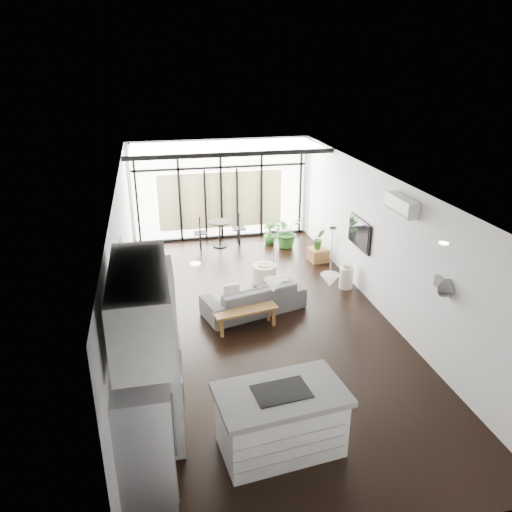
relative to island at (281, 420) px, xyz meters
name	(u,v)px	position (x,y,z in m)	size (l,w,h in m)	color
floor	(259,320)	(0.48, 3.47, -0.46)	(5.00, 10.00, 0.00)	black
ceiling	(260,182)	(0.48, 3.47, 2.34)	(5.00, 10.00, 0.00)	silver
wall_left	(123,265)	(-2.02, 3.47, 0.94)	(0.02, 10.00, 2.80)	silver
wall_right	(382,245)	(2.98, 3.47, 0.94)	(0.02, 10.00, 2.80)	silver
wall_back	(220,190)	(0.48, 8.47, 0.94)	(5.00, 0.02, 2.80)	silver
wall_front	(370,440)	(0.48, -1.53, 0.94)	(5.00, 0.02, 2.80)	silver
glazing	(221,191)	(0.48, 8.35, 0.94)	(5.00, 0.20, 2.80)	black
skylight	(225,146)	(0.48, 7.47, 2.31)	(4.70, 1.90, 0.06)	silver
neighbour_building	(221,200)	(0.48, 8.42, 0.64)	(3.50, 0.02, 1.60)	#F4E499
island	(281,420)	(0.00, 0.00, 0.00)	(1.67, 0.99, 0.91)	white
cooktop	(281,391)	(0.00, 0.00, 0.46)	(0.72, 0.48, 0.01)	black
fridge	(144,444)	(-1.73, -0.48, 0.38)	(0.65, 0.81, 1.67)	#ABABB0
appliance_column	(152,363)	(-1.59, 0.42, 0.85)	(0.67, 0.71, 2.60)	white
upper_cabinets	(141,305)	(-1.64, -0.03, 1.89)	(0.62, 1.75, 0.86)	white
pendant_left	(273,286)	(0.08, 0.82, 1.56)	(0.26, 0.26, 0.18)	silver
pendant_right	(330,280)	(0.88, 0.82, 1.56)	(0.26, 0.26, 0.18)	silver
sofa	(254,293)	(0.45, 3.86, -0.05)	(2.08, 0.61, 0.81)	#4B4B4D
console_bench	(246,319)	(0.16, 3.20, -0.26)	(1.25, 0.31, 0.40)	brown
pouf	(264,274)	(0.98, 5.13, -0.24)	(0.55, 0.55, 0.44)	beige
crate	(318,255)	(2.62, 6.14, -0.29)	(0.44, 0.44, 0.33)	brown
plant_tall	(287,235)	(2.11, 7.27, -0.11)	(0.79, 0.88, 0.69)	#275D21
plant_med	(270,238)	(1.70, 7.60, -0.28)	(0.35, 0.63, 0.35)	#275D21
plant_crate	(319,244)	(2.62, 6.14, -0.01)	(0.29, 0.53, 0.24)	#275D21
milk_can	(346,275)	(2.72, 4.50, -0.15)	(0.31, 0.31, 0.60)	silver
bistro_set	(220,234)	(0.33, 7.71, -0.09)	(1.52, 0.61, 0.73)	black
tv	(360,233)	(2.94, 4.47, 0.84)	(0.05, 1.10, 0.65)	black
ac_unit	(401,205)	(2.86, 2.67, 1.99)	(0.22, 0.90, 0.30)	silver
framed_art	(123,268)	(-1.99, 2.97, 1.09)	(0.04, 0.70, 0.90)	black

